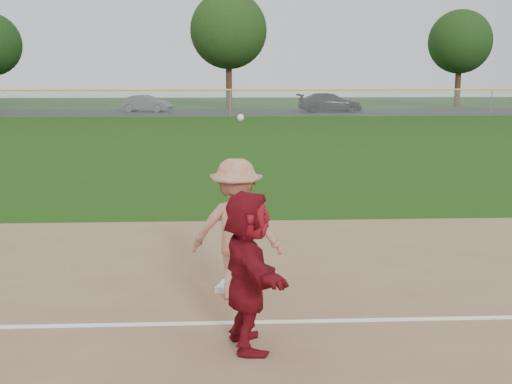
{
  "coord_description": "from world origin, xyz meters",
  "views": [
    {
      "loc": [
        -0.5,
        -8.57,
        3.16
      ],
      "look_at": [
        0.0,
        1.5,
        1.3
      ],
      "focal_mm": 45.0,
      "sensor_mm": 36.0,
      "label": 1
    }
  ],
  "objects_px": {
    "car_right": "(330,103)",
    "first_base": "(232,287)",
    "base_runner": "(248,271)",
    "car_mid": "(146,103)"
  },
  "relations": [
    {
      "from": "car_right",
      "to": "first_base",
      "type": "bearing_deg",
      "value": 165.69
    },
    {
      "from": "base_runner",
      "to": "car_right",
      "type": "xyz_separation_m",
      "value": [
        8.64,
        46.79,
        -0.15
      ]
    },
    {
      "from": "base_runner",
      "to": "car_mid",
      "type": "bearing_deg",
      "value": -1.5
    },
    {
      "from": "car_mid",
      "to": "car_right",
      "type": "height_order",
      "value": "car_right"
    },
    {
      "from": "first_base",
      "to": "car_right",
      "type": "bearing_deg",
      "value": 78.88
    },
    {
      "from": "first_base",
      "to": "car_right",
      "type": "height_order",
      "value": "car_right"
    },
    {
      "from": "first_base",
      "to": "car_mid",
      "type": "relative_size",
      "value": 0.09
    },
    {
      "from": "car_mid",
      "to": "car_right",
      "type": "relative_size",
      "value": 0.79
    },
    {
      "from": "first_base",
      "to": "car_mid",
      "type": "bearing_deg",
      "value": 98.25
    },
    {
      "from": "first_base",
      "to": "car_right",
      "type": "xyz_separation_m",
      "value": [
        8.8,
        44.77,
        0.73
      ]
    }
  ]
}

